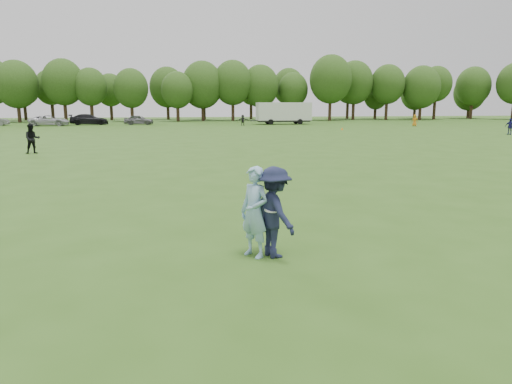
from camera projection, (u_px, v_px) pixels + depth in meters
ground at (265, 257)px, 8.95m from camera, size 200.00×200.00×0.00m
thrower at (254, 212)px, 8.84m from camera, size 0.73×0.78×1.79m
defender at (275, 212)px, 8.84m from camera, size 1.02×1.31×1.78m
player_far_a at (32, 139)px, 27.47m from camera, size 1.05×0.93×1.79m
player_far_b at (510, 126)px, 44.82m from camera, size 0.77×1.00×1.58m
player_far_c at (415, 120)px, 61.66m from camera, size 0.93×0.82×1.59m
player_far_d at (243, 120)px, 64.06m from camera, size 1.47×0.92×1.51m
car_c at (49, 121)px, 62.82m from camera, size 5.25×2.47×1.45m
car_d at (89, 119)px, 65.83m from camera, size 5.52×2.69×1.55m
car_e at (139, 120)px, 66.08m from camera, size 4.29×2.03×1.42m
field_cone at (342, 129)px, 52.88m from camera, size 0.28×0.28×0.30m
disc_in_play at (271, 210)px, 8.71m from camera, size 0.28×0.28×0.07m
cargo_trailer at (284, 112)px, 67.59m from camera, size 9.00×2.75×3.20m
treeline at (202, 86)px, 82.67m from camera, size 130.35×18.39×11.74m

